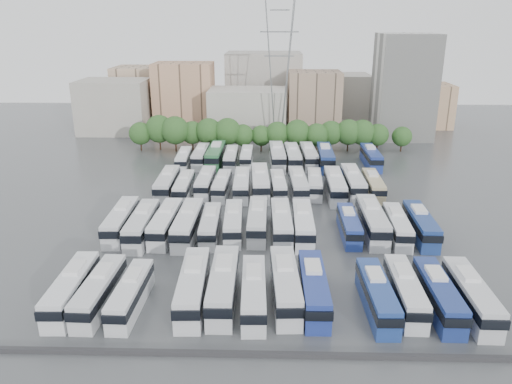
{
  "coord_description": "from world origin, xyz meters",
  "views": [
    {
      "loc": [
        -0.04,
        -71.52,
        29.72
      ],
      "look_at": [
        -2.19,
        4.54,
        3.0
      ],
      "focal_mm": 35.0,
      "sensor_mm": 36.0,
      "label": 1
    }
  ],
  "objects_px": {
    "bus_r0_s12": "(438,294)",
    "bus_r1_s13": "(421,224)",
    "bus_r2_s3": "(205,182)",
    "bus_r2_s8": "(298,184)",
    "electricity_pylon": "(279,67)",
    "bus_r0_s7": "(285,284)",
    "bus_r0_s6": "(254,292)",
    "bus_r1_s10": "(349,225)",
    "bus_r3_s9": "(309,156)",
    "bus_r1_s12": "(397,226)",
    "bus_r0_s8": "(314,288)",
    "bus_r0_s1": "(99,290)",
    "bus_r2_s2": "(184,186)",
    "bus_r1_s11": "(372,220)",
    "bus_r3_s13": "(371,157)",
    "bus_r1_s0": "(121,221)",
    "bus_r2_s4": "(222,185)",
    "bus_r0_s0": "(72,288)",
    "bus_r1_s3": "(188,223)",
    "bus_r3_s7": "(277,156)",
    "bus_r1_s8": "(303,224)",
    "bus_r1_s5": "(233,222)",
    "bus_r2_s7": "(278,185)",
    "bus_r2_s1": "(167,183)",
    "bus_r3_s1": "(184,159)",
    "bus_r3_s5": "(247,157)",
    "bus_r0_s13": "(471,295)",
    "bus_r3_s10": "(325,157)",
    "bus_r3_s8": "(293,157)",
    "bus_r3_s3": "(216,155)",
    "bus_r1_s4": "(210,225)",
    "bus_r0_s4": "(193,286)",
    "bus_r1_s2": "(166,223)",
    "bus_r0_s5": "(223,284)",
    "bus_r0_s2": "(131,294)",
    "bus_r1_s7": "(281,223)",
    "bus_r0_s10": "(377,295)",
    "bus_r2_s5": "(242,184)",
    "bus_r2_s9": "(315,184)",
    "bus_r2_s12": "(373,185)",
    "bus_r0_s11": "(405,290)",
    "apartment_tower": "(404,87)"
  },
  "relations": [
    {
      "from": "bus_r0_s4",
      "to": "bus_r1_s2",
      "type": "height_order",
      "value": "bus_r0_s4"
    },
    {
      "from": "bus_r0_s8",
      "to": "bus_r1_s10",
      "type": "xyz_separation_m",
      "value": [
        6.55,
        18.13,
        -0.23
      ]
    },
    {
      "from": "bus_r3_s10",
      "to": "bus_r0_s5",
      "type": "bearing_deg",
      "value": -106.01
    },
    {
      "from": "bus_r0_s1",
      "to": "bus_r0_s13",
      "type": "height_order",
      "value": "bus_r0_s13"
    },
    {
      "from": "bus_r0_s10",
      "to": "electricity_pylon",
      "type": "bearing_deg",
      "value": 96.26
    },
    {
      "from": "bus_r0_s0",
      "to": "bus_r2_s8",
      "type": "height_order",
      "value": "bus_r2_s8"
    },
    {
      "from": "bus_r0_s11",
      "to": "bus_r3_s1",
      "type": "bearing_deg",
      "value": 123.36
    },
    {
      "from": "electricity_pylon",
      "to": "bus_r3_s9",
      "type": "relative_size",
      "value": 2.64
    },
    {
      "from": "bus_r0_s6",
      "to": "bus_r1_s3",
      "type": "relative_size",
      "value": 0.93
    },
    {
      "from": "electricity_pylon",
      "to": "bus_r0_s7",
      "type": "xyz_separation_m",
      "value": [
        -0.18,
        -73.14,
        -16.67
      ]
    },
    {
      "from": "bus_r2_s3",
      "to": "bus_r2_s8",
      "type": "relative_size",
      "value": 0.93
    },
    {
      "from": "bus_r1_s0",
      "to": "bus_r2_s4",
      "type": "bearing_deg",
      "value": 51.2
    },
    {
      "from": "bus_r1_s11",
      "to": "bus_r1_s13",
      "type": "height_order",
      "value": "bus_r1_s11"
    },
    {
      "from": "bus_r0_s0",
      "to": "bus_r3_s10",
      "type": "height_order",
      "value": "bus_r3_s10"
    },
    {
      "from": "bus_r1_s11",
      "to": "bus_r3_s5",
      "type": "relative_size",
      "value": 1.24
    },
    {
      "from": "bus_r0_s10",
      "to": "bus_r2_s2",
      "type": "bearing_deg",
      "value": 125.64
    },
    {
      "from": "apartment_tower",
      "to": "bus_r3_s1",
      "type": "height_order",
      "value": "apartment_tower"
    },
    {
      "from": "bus_r1_s11",
      "to": "bus_r3_s13",
      "type": "relative_size",
      "value": 1.08
    },
    {
      "from": "bus_r1_s7",
      "to": "bus_r2_s7",
      "type": "relative_size",
      "value": 1.13
    },
    {
      "from": "electricity_pylon",
      "to": "bus_r0_s6",
      "type": "relative_size",
      "value": 2.82
    },
    {
      "from": "bus_r2_s4",
      "to": "bus_r3_s8",
      "type": "xyz_separation_m",
      "value": [
        13.26,
        18.36,
        0.3
      ]
    },
    {
      "from": "bus_r1_s5",
      "to": "bus_r2_s7",
      "type": "xyz_separation_m",
      "value": [
        6.71,
        17.28,
        -0.09
      ]
    },
    {
      "from": "bus_r3_s9",
      "to": "bus_r1_s0",
      "type": "bearing_deg",
      "value": -131.52
    },
    {
      "from": "bus_r2_s1",
      "to": "bus_r0_s1",
      "type": "bearing_deg",
      "value": -91.51
    },
    {
      "from": "bus_r1_s13",
      "to": "bus_r3_s9",
      "type": "distance_m",
      "value": 38.98
    },
    {
      "from": "bus_r1_s13",
      "to": "bus_r0_s6",
      "type": "bearing_deg",
      "value": -139.06
    },
    {
      "from": "bus_r3_s3",
      "to": "bus_r1_s4",
      "type": "bearing_deg",
      "value": -83.97
    },
    {
      "from": "bus_r0_s7",
      "to": "bus_r0_s8",
      "type": "bearing_deg",
      "value": -12.01
    },
    {
      "from": "bus_r2_s1",
      "to": "bus_r3_s9",
      "type": "bearing_deg",
      "value": 35.25
    },
    {
      "from": "bus_r2_s5",
      "to": "bus_r3_s1",
      "type": "xyz_separation_m",
      "value": [
        -13.11,
        17.07,
        -0.17
      ]
    },
    {
      "from": "bus_r0_s0",
      "to": "bus_r1_s13",
      "type": "bearing_deg",
      "value": 22.42
    },
    {
      "from": "bus_r0_s8",
      "to": "bus_r1_s7",
      "type": "bearing_deg",
      "value": 99.52
    },
    {
      "from": "bus_r2_s9",
      "to": "bus_r2_s7",
      "type": "bearing_deg",
      "value": -168.78
    },
    {
      "from": "bus_r2_s3",
      "to": "bus_r0_s12",
      "type": "bearing_deg",
      "value": -51.1
    },
    {
      "from": "bus_r3_s9",
      "to": "bus_r1_s12",
      "type": "bearing_deg",
      "value": -77.38
    },
    {
      "from": "bus_r0_s6",
      "to": "bus_r1_s10",
      "type": "distance_m",
      "value": 23.11
    },
    {
      "from": "bus_r0_s2",
      "to": "bus_r3_s10",
      "type": "height_order",
      "value": "bus_r3_s10"
    },
    {
      "from": "bus_r3_s7",
      "to": "bus_r1_s8",
      "type": "bearing_deg",
      "value": -87.47
    },
    {
      "from": "bus_r0_s13",
      "to": "bus_r3_s5",
      "type": "distance_m",
      "value": 61.51
    },
    {
      "from": "bus_r1_s11",
      "to": "bus_r0_s8",
      "type": "bearing_deg",
      "value": -117.08
    },
    {
      "from": "bus_r2_s12",
      "to": "bus_r3_s8",
      "type": "xyz_separation_m",
      "value": [
        -13.43,
        17.81,
        0.2
      ]
    },
    {
      "from": "bus_r0_s1",
      "to": "bus_r2_s2",
      "type": "distance_m",
      "value": 35.74
    },
    {
      "from": "bus_r1_s4",
      "to": "bus_r2_s9",
      "type": "xyz_separation_m",
      "value": [
        16.41,
        19.23,
        0.0
      ]
    },
    {
      "from": "bus_r0_s12",
      "to": "bus_r1_s13",
      "type": "bearing_deg",
      "value": 80.31
    },
    {
      "from": "bus_r1_s8",
      "to": "bus_r3_s10",
      "type": "relative_size",
      "value": 0.93
    },
    {
      "from": "bus_r2_s1",
      "to": "bus_r3_s1",
      "type": "distance_m",
      "value": 17.16
    },
    {
      "from": "bus_r1_s2",
      "to": "bus_r1_s5",
      "type": "height_order",
      "value": "bus_r1_s2"
    },
    {
      "from": "bus_r2_s4",
      "to": "bus_r0_s0",
      "type": "bearing_deg",
      "value": -107.63
    },
    {
      "from": "bus_r0_s6",
      "to": "electricity_pylon",
      "type": "bearing_deg",
      "value": 85.52
    },
    {
      "from": "bus_r0_s8",
      "to": "bus_r1_s13",
      "type": "relative_size",
      "value": 1.01
    }
  ]
}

